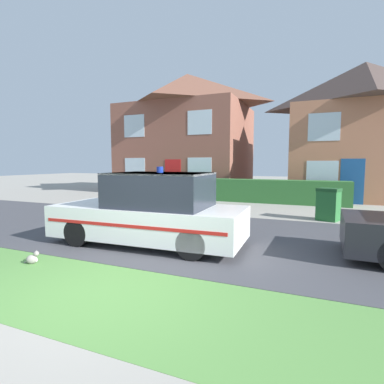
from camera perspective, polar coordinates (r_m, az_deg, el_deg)
ground_plane at (r=4.84m, az=-16.31°, el=-17.89°), size 80.00×80.00×0.00m
road_strip at (r=8.08m, az=1.51°, el=-8.04°), size 28.00×5.82×0.01m
lawn_verge at (r=4.77m, az=-17.05°, el=-18.21°), size 28.00×2.17×0.01m
garden_hedge at (r=15.09m, az=8.68°, el=0.36°), size 10.17×0.87×1.10m
police_car at (r=7.05m, az=-7.68°, el=-3.66°), size 4.56×1.92×1.81m
cat at (r=6.55m, az=-28.07°, el=-11.10°), size 0.29×0.23×0.25m
house_left at (r=20.23m, az=-0.91°, el=11.28°), size 7.97×6.53×7.68m
house_right at (r=18.41m, az=29.71°, el=10.20°), size 7.26×5.59×7.10m
wheelie_bin at (r=10.91m, az=24.54°, el=-2.12°), size 0.83×0.77×1.08m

